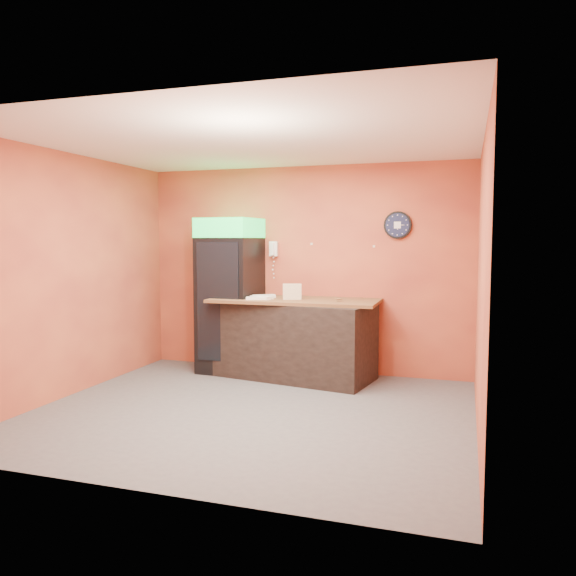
% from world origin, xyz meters
% --- Properties ---
extents(floor, '(4.50, 4.50, 0.00)m').
position_xyz_m(floor, '(0.00, 0.00, 0.00)').
color(floor, '#47474C').
rests_on(floor, ground).
extents(back_wall, '(4.50, 0.02, 2.80)m').
position_xyz_m(back_wall, '(0.00, 2.00, 1.40)').
color(back_wall, '#CF643A').
rests_on(back_wall, floor).
extents(left_wall, '(0.02, 4.00, 2.80)m').
position_xyz_m(left_wall, '(-2.25, 0.00, 1.40)').
color(left_wall, '#CF643A').
rests_on(left_wall, floor).
extents(right_wall, '(0.02, 4.00, 2.80)m').
position_xyz_m(right_wall, '(2.25, 0.00, 1.40)').
color(right_wall, '#CF643A').
rests_on(right_wall, floor).
extents(ceiling, '(4.50, 4.00, 0.02)m').
position_xyz_m(ceiling, '(0.00, 0.00, 2.80)').
color(ceiling, white).
rests_on(ceiling, back_wall).
extents(beverage_cooler, '(0.77, 0.78, 2.09)m').
position_xyz_m(beverage_cooler, '(-0.95, 1.60, 1.02)').
color(beverage_cooler, black).
rests_on(beverage_cooler, floor).
extents(prep_counter, '(2.12, 1.21, 1.00)m').
position_xyz_m(prep_counter, '(-0.00, 1.56, 0.50)').
color(prep_counter, black).
rests_on(prep_counter, floor).
extents(wall_clock, '(0.36, 0.06, 0.36)m').
position_xyz_m(wall_clock, '(1.26, 1.97, 1.99)').
color(wall_clock, black).
rests_on(wall_clock, back_wall).
extents(wall_phone, '(0.11, 0.10, 0.20)m').
position_xyz_m(wall_phone, '(-0.43, 1.95, 1.68)').
color(wall_phone, white).
rests_on(wall_phone, back_wall).
extents(butcher_paper, '(2.18, 0.93, 0.04)m').
position_xyz_m(butcher_paper, '(-0.00, 1.56, 1.02)').
color(butcher_paper, brown).
rests_on(butcher_paper, prep_counter).
extents(sub_roll_stack, '(0.25, 0.15, 0.20)m').
position_xyz_m(sub_roll_stack, '(-0.01, 1.47, 1.14)').
color(sub_roll_stack, beige).
rests_on(sub_roll_stack, butcher_paper).
extents(wrapped_sandwich_left, '(0.27, 0.17, 0.04)m').
position_xyz_m(wrapped_sandwich_left, '(-0.45, 1.31, 1.06)').
color(wrapped_sandwich_left, white).
rests_on(wrapped_sandwich_left, butcher_paper).
extents(wrapped_sandwich_mid, '(0.32, 0.21, 0.04)m').
position_xyz_m(wrapped_sandwich_mid, '(-0.40, 1.40, 1.06)').
color(wrapped_sandwich_mid, white).
rests_on(wrapped_sandwich_mid, butcher_paper).
extents(wrapped_sandwich_right, '(0.30, 0.27, 0.04)m').
position_xyz_m(wrapped_sandwich_right, '(-0.43, 1.56, 1.06)').
color(wrapped_sandwich_right, white).
rests_on(wrapped_sandwich_right, butcher_paper).
extents(kitchen_tool, '(0.05, 0.05, 0.05)m').
position_xyz_m(kitchen_tool, '(0.08, 1.57, 1.07)').
color(kitchen_tool, silver).
rests_on(kitchen_tool, butcher_paper).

